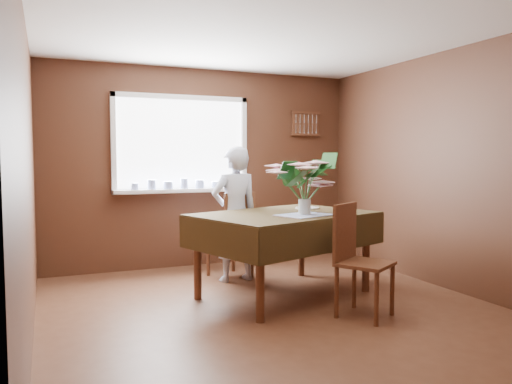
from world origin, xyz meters
name	(u,v)px	position (x,y,z in m)	size (l,w,h in m)	color
floor	(280,314)	(0.00, 0.00, 0.00)	(4.50, 4.50, 0.00)	#4C291A
ceiling	(281,26)	(0.00, 0.00, 2.50)	(4.50, 4.50, 0.00)	white
wall_back	(204,168)	(0.00, 2.25, 1.25)	(4.00, 4.00, 0.00)	brown
wall_front	(497,188)	(0.00, -2.25, 1.25)	(4.00, 4.00, 0.00)	brown
wall_left	(27,177)	(-2.00, 0.00, 1.25)	(4.50, 4.50, 0.00)	brown
wall_right	(457,171)	(2.00, 0.00, 1.25)	(4.50, 4.50, 0.00)	brown
window_assembly	(183,161)	(-0.30, 2.19, 1.34)	(1.72, 0.20, 1.22)	white
spoon_rack	(306,124)	(1.45, 2.22, 1.85)	(0.44, 0.05, 0.33)	#58301C
dining_table	(284,223)	(0.31, 0.54, 0.73)	(1.99, 1.65, 0.84)	#58301C
chair_far	(234,231)	(0.10, 1.43, 0.54)	(0.53, 0.53, 0.99)	#58301C
chair_near	(356,255)	(0.61, -0.27, 0.53)	(0.58, 0.58, 0.98)	#58301C
seated_woman	(235,214)	(0.06, 1.29, 0.75)	(0.55, 0.36, 1.51)	white
flower_bouquet	(305,179)	(0.43, 0.35, 1.18)	(0.62, 0.62, 0.53)	white
side_plate	(307,208)	(0.72, 0.83, 0.84)	(0.25, 0.25, 0.01)	white
table_knife	(320,213)	(0.61, 0.36, 0.84)	(0.02, 0.20, 0.00)	silver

